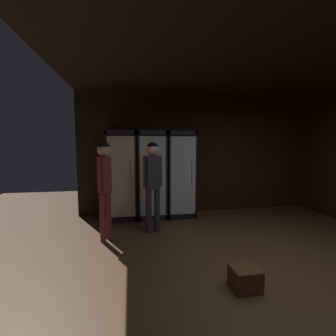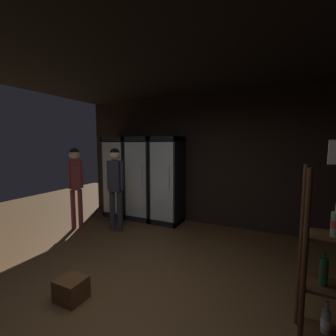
% 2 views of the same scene
% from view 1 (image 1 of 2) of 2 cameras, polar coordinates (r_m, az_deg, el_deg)
% --- Properties ---
extents(ground_plane, '(12.00, 12.00, 0.00)m').
position_cam_1_polar(ground_plane, '(3.43, 26.69, -23.14)').
color(ground_plane, brown).
extents(wall_back, '(6.00, 0.06, 2.80)m').
position_cam_1_polar(wall_back, '(5.73, 9.29, 3.50)').
color(wall_back, black).
rests_on(wall_back, ground).
extents(ceiling_panel, '(6.00, 8.00, 0.06)m').
position_cam_1_polar(ceiling_panel, '(4.04, 19.65, 22.84)').
color(ceiling_panel, black).
rests_on(ceiling_panel, wall_back).
extents(cooler_far_left, '(0.62, 0.62, 1.91)m').
position_cam_1_polar(cooler_far_left, '(5.17, -11.25, -1.95)').
color(cooler_far_left, black).
rests_on(cooler_far_left, ground).
extents(cooler_left, '(0.62, 0.62, 1.91)m').
position_cam_1_polar(cooler_left, '(5.19, -4.08, -1.83)').
color(cooler_left, black).
rests_on(cooler_left, ground).
extents(cooler_center, '(0.62, 0.62, 1.91)m').
position_cam_1_polar(cooler_center, '(5.29, 2.94, -1.69)').
color(cooler_center, black).
rests_on(cooler_center, ground).
extents(shopper_near, '(0.34, 0.22, 1.67)m').
position_cam_1_polar(shopper_near, '(4.24, -3.78, -2.18)').
color(shopper_near, '#2D2D38').
rests_on(shopper_near, ground).
extents(shopper_far, '(0.23, 0.24, 1.67)m').
position_cam_1_polar(shopper_far, '(4.00, -15.27, -2.13)').
color(shopper_far, brown).
rests_on(shopper_far, ground).
extents(wine_crate_floor, '(0.31, 0.27, 0.25)m').
position_cam_1_polar(wine_crate_floor, '(3.02, 18.37, -24.33)').
color(wine_crate_floor, brown).
rests_on(wine_crate_floor, ground).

